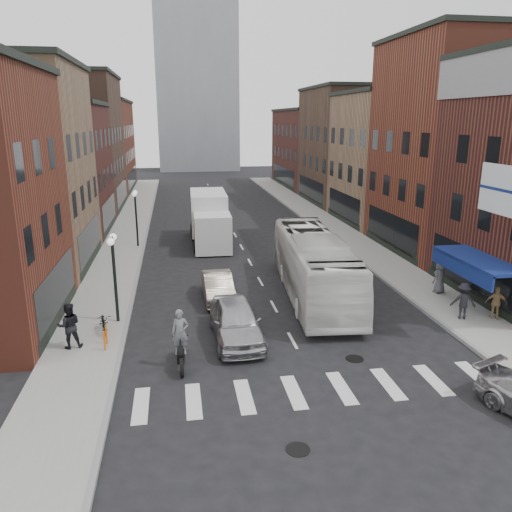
{
  "coord_description": "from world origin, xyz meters",
  "views": [
    {
      "loc": [
        -4.61,
        -17.73,
        8.99
      ],
      "look_at": [
        -0.86,
        5.26,
        2.56
      ],
      "focal_mm": 35.0,
      "sensor_mm": 36.0,
      "label": 1
    }
  ],
  "objects": [
    {
      "name": "parked_bicycle",
      "position": [
        -7.86,
        2.92,
        0.57
      ],
      "size": [
        0.88,
        1.66,
        0.83
      ],
      "primitive_type": "imported",
      "rotation": [
        0.0,
        0.0,
        0.21
      ],
      "color": "black",
      "rests_on": "sidewalk_left"
    },
    {
      "name": "bldg_right_far_b",
      "position": [
        14.99,
        49.0,
        5.15
      ],
      "size": [
        10.3,
        16.2,
        10.3
      ],
      "color": "#4D1E1B",
      "rests_on": "ground"
    },
    {
      "name": "streetlamp_far",
      "position": [
        -7.4,
        18.0,
        2.91
      ],
      "size": [
        0.32,
        1.22,
        4.11
      ],
      "color": "black",
      "rests_on": "ground"
    },
    {
      "name": "bldg_right_mid_b",
      "position": [
        14.99,
        24.0,
        5.65
      ],
      "size": [
        10.3,
        10.2,
        11.3
      ],
      "color": "#8A694C",
      "rests_on": "ground"
    },
    {
      "name": "curb_right",
      "position": [
        7.0,
        22.0,
        0.0
      ],
      "size": [
        0.2,
        74.0,
        0.16
      ],
      "primitive_type": "cube",
      "color": "gray",
      "rests_on": "ground"
    },
    {
      "name": "billboard_sign",
      "position": [
        8.59,
        0.5,
        6.13
      ],
      "size": [
        1.52,
        3.0,
        3.7
      ],
      "color": "black",
      "rests_on": "ground"
    },
    {
      "name": "bldg_right_far_a",
      "position": [
        14.99,
        35.0,
        6.15
      ],
      "size": [
        10.3,
        12.2,
        12.3
      ],
      "color": "#492F24",
      "rests_on": "ground"
    },
    {
      "name": "bldg_left_mid_b",
      "position": [
        -14.99,
        24.0,
        5.15
      ],
      "size": [
        10.3,
        10.2,
        10.3
      ],
      "color": "#4D1E1B",
      "rests_on": "ground"
    },
    {
      "name": "bldg_left_far_a",
      "position": [
        -14.99,
        35.0,
        6.65
      ],
      "size": [
        10.3,
        12.2,
        13.3
      ],
      "color": "#492F24",
      "rests_on": "ground"
    },
    {
      "name": "transit_bus",
      "position": [
        2.35,
        6.3,
        1.65
      ],
      "size": [
        3.77,
        12.03,
        3.3
      ],
      "primitive_type": "imported",
      "rotation": [
        0.0,
        0.0,
        -0.09
      ],
      "color": "silver",
      "rests_on": "ground"
    },
    {
      "name": "sidewalk_right",
      "position": [
        8.5,
        22.0,
        0.07
      ],
      "size": [
        3.0,
        74.0,
        0.15
      ],
      "primitive_type": "cube",
      "color": "gray",
      "rests_on": "ground"
    },
    {
      "name": "box_truck",
      "position": [
        -2.16,
        18.62,
        1.82
      ],
      "size": [
        2.73,
        8.51,
        3.68
      ],
      "rotation": [
        0.0,
        0.0,
        -0.03
      ],
      "color": "white",
      "rests_on": "ground"
    },
    {
      "name": "streetlamp_near",
      "position": [
        -7.4,
        4.0,
        2.91
      ],
      "size": [
        0.32,
        1.22,
        4.11
      ],
      "color": "black",
      "rests_on": "ground"
    },
    {
      "name": "ped_left_solo",
      "position": [
        -8.97,
        1.5,
        1.09
      ],
      "size": [
        0.99,
        0.69,
        1.87
      ],
      "primitive_type": "imported",
      "rotation": [
        0.0,
        0.0,
        3.34
      ],
      "color": "black",
      "rests_on": "sidewalk_left"
    },
    {
      "name": "motorcycle_rider",
      "position": [
        -4.64,
        -0.56,
        1.07
      ],
      "size": [
        0.64,
        2.25,
        2.29
      ],
      "rotation": [
        0.0,
        0.0,
        -0.05
      ],
      "color": "black",
      "rests_on": "ground"
    },
    {
      "name": "ped_right_a",
      "position": [
        8.13,
        1.76,
        1.0
      ],
      "size": [
        1.22,
        0.88,
        1.7
      ],
      "primitive_type": "imported",
      "rotation": [
        0.0,
        0.0,
        2.8
      ],
      "color": "black",
      "rests_on": "sidewalk_right"
    },
    {
      "name": "crosswalk_stripes",
      "position": [
        0.0,
        -3.0,
        0.0
      ],
      "size": [
        12.0,
        2.2,
        0.01
      ],
      "primitive_type": "cube",
      "color": "silver",
      "rests_on": "ground"
    },
    {
      "name": "ped_right_c",
      "position": [
        8.88,
        5.23,
        1.01
      ],
      "size": [
        0.99,
        0.84,
        1.71
      ],
      "primitive_type": "imported",
      "rotation": [
        0.0,
        0.0,
        3.57
      ],
      "color": "#54565B",
      "rests_on": "sidewalk_right"
    },
    {
      "name": "awning_blue",
      "position": [
        8.93,
        2.5,
        2.63
      ],
      "size": [
        1.8,
        5.0,
        0.78
      ],
      "color": "navy",
      "rests_on": "ground"
    },
    {
      "name": "ped_right_b",
      "position": [
        9.6,
        1.5,
        0.92
      ],
      "size": [
        1.01,
        0.81,
        1.55
      ],
      "primitive_type": "imported",
      "rotation": [
        0.0,
        0.0,
        2.69
      ],
      "color": "#9B7B4F",
      "rests_on": "sidewalk_right"
    },
    {
      "name": "ground",
      "position": [
        0.0,
        0.0,
        0.0
      ],
      "size": [
        160.0,
        160.0,
        0.0
      ],
      "primitive_type": "plane",
      "color": "black",
      "rests_on": "ground"
    },
    {
      "name": "sidewalk_left",
      "position": [
        -8.5,
        22.0,
        0.07
      ],
      "size": [
        3.0,
        74.0,
        0.15
      ],
      "primitive_type": "cube",
      "color": "gray",
      "rests_on": "ground"
    },
    {
      "name": "sedan_left_near",
      "position": [
        -2.32,
        1.51,
        0.83
      ],
      "size": [
        2.08,
        4.93,
        1.67
      ],
      "primitive_type": "imported",
      "rotation": [
        0.0,
        0.0,
        0.02
      ],
      "color": "#AEAFB3",
      "rests_on": "ground"
    },
    {
      "name": "bldg_left_far_b",
      "position": [
        -14.99,
        49.0,
        5.65
      ],
      "size": [
        10.3,
        16.2,
        11.3
      ],
      "color": "maroon",
      "rests_on": "ground"
    },
    {
      "name": "sedan_left_far",
      "position": [
        -2.64,
        6.47,
        0.68
      ],
      "size": [
        1.51,
        4.16,
        1.36
      ],
      "primitive_type": "imported",
      "rotation": [
        0.0,
        0.0,
        0.02
      ],
      "color": "#A89B88",
      "rests_on": "ground"
    },
    {
      "name": "curb_left",
      "position": [
        -7.0,
        22.0,
        0.0
      ],
      "size": [
        0.2,
        74.0,
        0.16
      ],
      "primitive_type": "cube",
      "color": "gray",
      "rests_on": "ground"
    },
    {
      "name": "bldg_right_mid_a",
      "position": [
        15.0,
        14.0,
        7.15
      ],
      "size": [
        10.3,
        10.2,
        14.3
      ],
      "color": "maroon",
      "rests_on": "ground"
    },
    {
      "name": "distant_tower",
      "position": [
        0.0,
        78.0,
        25.0
      ],
      "size": [
        14.0,
        14.0,
        50.0
      ],
      "primitive_type": "cube",
      "color": "#9399A0",
      "rests_on": "ground"
    },
    {
      "name": "bike_rack",
      "position": [
        -7.6,
        1.3,
        0.55
      ],
      "size": [
        0.08,
        0.68,
        0.8
      ],
      "color": "#D8590C",
      "rests_on": "sidewalk_left"
    }
  ]
}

